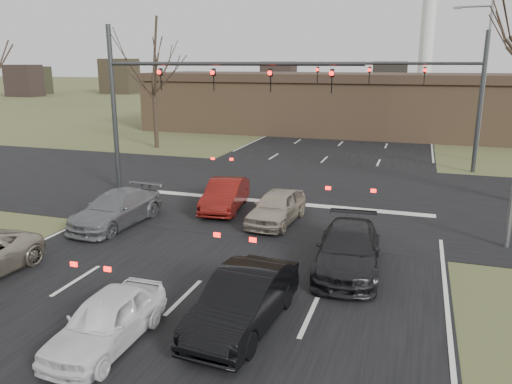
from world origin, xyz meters
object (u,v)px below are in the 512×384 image
car_grey_ahead (116,209)px  car_red_ahead (225,195)px  mast_arm_near (173,89)px  streetlight_right_far (482,73)px  building (376,104)px  car_black_hatch (244,300)px  mast_arm_far (430,84)px  car_silver_ahead (277,207)px  car_white_sedan (106,320)px  car_charcoal_sedan (348,249)px

car_grey_ahead → car_red_ahead: car_red_ahead is taller
mast_arm_near → streetlight_right_far: bearing=43.9°
car_red_ahead → building: bearing=73.5°
car_black_hatch → car_red_ahead: size_ratio=1.06×
building → mast_arm_far: (4.18, -15.00, 2.35)m
mast_arm_near → car_grey_ahead: mast_arm_near is taller
mast_arm_far → car_silver_ahead: mast_arm_far is taller
car_white_sedan → mast_arm_near: bearing=110.1°
car_black_hatch → car_grey_ahead: 9.45m
mast_arm_far → streetlight_right_far: (3.14, 4.00, 0.57)m
building → car_grey_ahead: bearing=-103.7°
mast_arm_far → car_black_hatch: size_ratio=2.61×
mast_arm_far → car_charcoal_sedan: (-2.18, -16.68, -4.34)m
car_silver_ahead → car_charcoal_sedan: bearing=-44.5°
car_white_sedan → car_red_ahead: car_red_ahead is taller
car_white_sedan → car_black_hatch: (2.69, 1.72, 0.09)m
streetlight_right_far → car_white_sedan: bearing=-110.5°
mast_arm_far → car_red_ahead: (-8.21, -11.72, -4.35)m
mast_arm_far → car_red_ahead: size_ratio=2.76×
car_grey_ahead → streetlight_right_far: bearing=56.6°
car_white_sedan → car_red_ahead: bearing=97.4°
mast_arm_near → car_silver_ahead: bearing=-25.7°
mast_arm_near → car_red_ahead: bearing=-28.2°
building → car_grey_ahead: size_ratio=9.30×
mast_arm_near → streetlight_right_far: (14.55, 14.00, 0.51)m
building → car_red_ahead: building is taller
car_charcoal_sedan → streetlight_right_far: bearing=71.6°
car_black_hatch → car_charcoal_sedan: (1.93, 4.24, -0.03)m
building → streetlight_right_far: 13.53m
building → car_red_ahead: (-4.03, -26.72, -2.00)m
building → car_silver_ahead: bearing=-92.8°
mast_arm_near → car_black_hatch: (7.30, -10.91, -4.37)m
streetlight_right_far → car_silver_ahead: (-8.70, -16.82, -4.92)m
mast_arm_near → car_silver_ahead: 7.85m
streetlight_right_far → car_black_hatch: streetlight_right_far is taller
car_grey_ahead → car_charcoal_sedan: bearing=-5.7°
car_red_ahead → car_silver_ahead: same height
building → car_white_sedan: building is taller
mast_arm_far → car_white_sedan: (-6.80, -22.64, -4.41)m
mast_arm_near → car_grey_ahead: 6.70m
streetlight_right_far → mast_arm_near: bearing=-136.1°
car_white_sedan → car_red_ahead: (-1.41, 10.92, 0.06)m
building → car_charcoal_sedan: 31.80m
mast_arm_near → car_charcoal_sedan: mast_arm_near is taller
car_charcoal_sedan → car_silver_ahead: size_ratio=1.19×
building → car_charcoal_sedan: (2.00, -31.68, -1.99)m
building → car_red_ahead: size_ratio=10.51×
mast_arm_near → car_grey_ahead: bearing=-91.3°
car_white_sedan → car_grey_ahead: size_ratio=0.78×
mast_arm_near → car_charcoal_sedan: 12.21m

